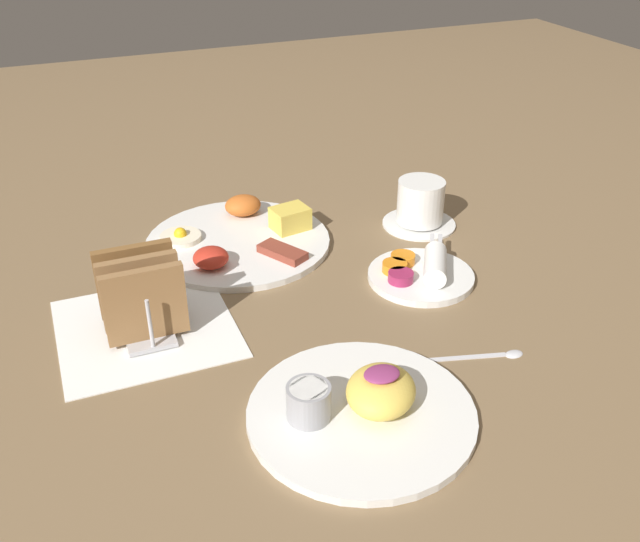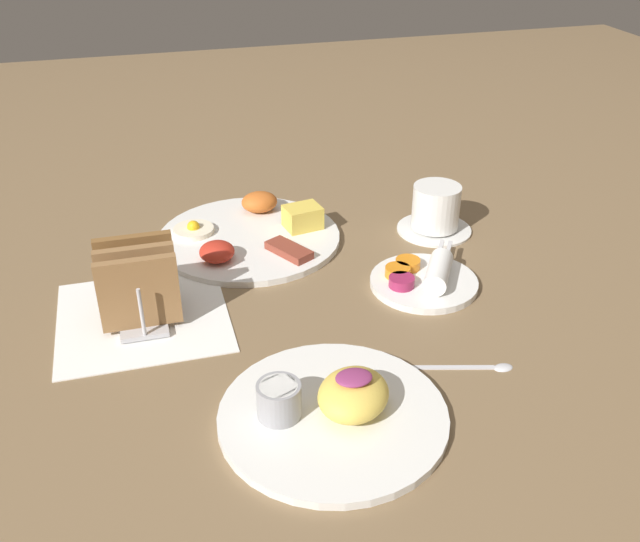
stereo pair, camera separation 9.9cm
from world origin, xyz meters
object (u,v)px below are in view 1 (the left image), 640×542
(plate_foreground, at_px, (361,406))
(toast_rack, at_px, (141,295))
(coffee_cup, at_px, (420,205))
(plate_breakfast, at_px, (240,238))
(plate_condiments, at_px, (421,272))

(plate_foreground, xyz_separation_m, toast_rack, (-0.19, 0.26, 0.04))
(coffee_cup, bearing_deg, toast_rack, -164.72)
(plate_breakfast, xyz_separation_m, plate_foreground, (0.01, -0.43, 0.00))
(plate_condiments, distance_m, toast_rack, 0.39)
(plate_condiments, height_order, coffee_cup, coffee_cup)
(plate_breakfast, relative_size, coffee_cup, 2.39)
(plate_condiments, bearing_deg, plate_foreground, -131.30)
(toast_rack, distance_m, coffee_cup, 0.49)
(plate_condiments, relative_size, coffee_cup, 1.27)
(toast_rack, height_order, coffee_cup, toast_rack)
(plate_foreground, distance_m, coffee_cup, 0.48)
(plate_breakfast, distance_m, toast_rack, 0.26)
(coffee_cup, bearing_deg, plate_breakfast, 170.66)
(plate_breakfast, xyz_separation_m, coffee_cup, (0.29, -0.05, 0.03))
(plate_breakfast, bearing_deg, toast_rack, -135.43)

